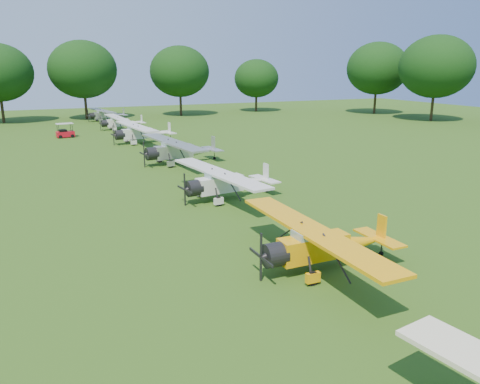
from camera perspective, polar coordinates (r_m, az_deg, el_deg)
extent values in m
plane|color=#244C13|center=(29.89, -2.06, -1.74)|extent=(160.00, 160.00, 0.00)
cylinder|color=black|center=(83.70, 22.40, 9.74)|extent=(0.44, 0.44, 4.99)
ellipsoid|color=black|center=(83.48, 22.82, 13.90)|extent=(11.65, 11.65, 9.90)
cylinder|color=black|center=(93.26, 16.13, 10.65)|extent=(0.44, 0.44, 4.81)
ellipsoid|color=black|center=(93.05, 16.40, 14.26)|extent=(11.23, 11.23, 9.55)
cylinder|color=black|center=(94.25, 1.98, 10.92)|extent=(0.44, 0.44, 3.70)
ellipsoid|color=black|center=(94.03, 2.01, 13.67)|extent=(8.63, 8.63, 7.34)
cylinder|color=black|center=(86.68, -7.24, 10.72)|extent=(0.44, 0.44, 4.51)
ellipsoid|color=black|center=(86.45, -7.37, 14.37)|extent=(10.52, 10.52, 8.94)
cylinder|color=black|center=(83.98, -18.29, 10.04)|extent=(0.44, 0.44, 4.74)
ellipsoid|color=black|center=(83.75, -18.62, 13.98)|extent=(11.05, 11.05, 9.39)
cylinder|color=black|center=(83.47, -27.00, 9.06)|extent=(0.44, 0.44, 4.49)
cube|color=#E79E09|center=(20.60, 8.94, -6.73)|extent=(3.20, 0.97, 1.05)
cone|color=#E79E09|center=(22.17, 14.80, -5.88)|extent=(2.80, 0.92, 0.90)
cube|color=#8CA5B2|center=(20.36, 8.76, -5.34)|extent=(1.60, 0.93, 0.55)
cylinder|color=black|center=(19.69, 4.26, -7.63)|extent=(0.91, 1.04, 1.04)
cube|color=black|center=(19.41, 2.56, -7.95)|extent=(0.06, 0.12, 2.10)
cube|color=#E79E09|center=(20.27, 8.79, -4.68)|extent=(1.52, 10.59, 0.14)
cube|color=#E79E09|center=(22.62, 16.87, -4.26)|extent=(0.10, 0.55, 1.30)
cube|color=#E79E09|center=(22.71, 16.59, -5.37)|extent=(0.87, 2.80, 0.09)
cylinder|color=black|center=(19.54, 8.87, -10.37)|extent=(0.60, 0.16, 0.60)
cylinder|color=black|center=(21.48, 5.23, -7.83)|extent=(0.60, 0.16, 0.60)
cylinder|color=black|center=(23.12, 16.81, -7.22)|extent=(0.24, 0.08, 0.24)
cube|color=silver|center=(31.06, -2.48, 0.93)|extent=(3.32, 1.40, 1.06)
cone|color=silver|center=(32.48, 1.69, 1.29)|extent=(2.92, 1.30, 0.91)
cube|color=#8CA5B2|center=(30.88, -2.65, 1.90)|extent=(1.72, 1.14, 0.55)
cylinder|color=black|center=(30.20, -5.63, 0.46)|extent=(1.04, 1.16, 1.05)
cube|color=black|center=(29.93, -6.75, 0.29)|extent=(0.08, 0.13, 2.11)
cube|color=silver|center=(30.83, -2.66, 2.36)|extent=(2.95, 10.76, 0.14)
cube|color=silver|center=(32.92, 3.16, 2.36)|extent=(0.18, 0.56, 1.31)
cube|color=silver|center=(32.97, 3.01, 1.58)|extent=(1.25, 2.91, 0.09)
cylinder|color=black|center=(29.82, -2.61, -1.17)|extent=(0.62, 0.24, 0.60)
cylinder|color=black|center=(31.96, -4.83, -0.10)|extent=(0.62, 0.24, 0.60)
cylinder|color=black|center=(33.28, 3.27, 0.22)|extent=(0.25, 0.11, 0.24)
cube|color=#B3B3B8|center=(43.03, -8.09, 4.90)|extent=(3.61, 1.46, 1.15)
cone|color=#B3B3B8|center=(44.27, -4.54, 5.07)|extent=(3.17, 1.35, 0.99)
cube|color=#8CA5B2|center=(42.89, -8.26, 5.68)|extent=(1.86, 1.21, 0.60)
cylinder|color=black|center=(42.29, -10.70, 4.61)|extent=(1.12, 1.25, 1.14)
cube|color=black|center=(42.05, -11.61, 4.51)|extent=(0.08, 0.14, 2.30)
cube|color=#B3B3B8|center=(42.85, -8.27, 6.04)|extent=(2.98, 11.73, 0.15)
cube|color=#B3B3B8|center=(44.66, -3.29, 5.89)|extent=(0.18, 0.61, 1.43)
cube|color=#B3B3B8|center=(44.69, -3.41, 5.26)|extent=(1.30, 3.16, 0.10)
cylinder|color=black|center=(41.61, -8.42, 3.39)|extent=(0.67, 0.25, 0.66)
cylinder|color=black|center=(44.11, -9.80, 3.99)|extent=(0.67, 0.25, 0.66)
cylinder|color=black|center=(44.96, -3.14, 4.14)|extent=(0.27, 0.12, 0.26)
cube|color=silver|center=(55.69, -12.43, 6.97)|extent=(3.52, 1.37, 1.13)
cone|color=silver|center=(56.63, -9.61, 7.07)|extent=(3.09, 1.27, 0.97)
cube|color=#8CA5B2|center=(55.58, -12.57, 7.56)|extent=(1.81, 1.16, 0.59)
cylinder|color=black|center=(55.12, -14.47, 6.76)|extent=(1.08, 1.21, 1.12)
cube|color=black|center=(54.94, -15.17, 6.69)|extent=(0.08, 0.13, 2.26)
cube|color=silver|center=(55.55, -12.59, 7.83)|extent=(2.71, 11.49, 0.15)
cube|color=silver|center=(56.93, -8.61, 7.70)|extent=(0.17, 0.60, 1.40)
cube|color=silver|center=(56.96, -8.69, 7.21)|extent=(1.22, 3.09, 0.10)
cylinder|color=black|center=(54.28, -12.82, 5.88)|extent=(0.66, 0.24, 0.64)
cylinder|color=black|center=(56.83, -13.63, 6.23)|extent=(0.66, 0.24, 0.64)
cylinder|color=black|center=(57.16, -8.46, 6.34)|extent=(0.27, 0.11, 0.26)
cube|color=silver|center=(68.63, -14.70, 8.17)|extent=(3.04, 1.07, 0.98)
cone|color=silver|center=(69.24, -12.65, 8.24)|extent=(2.66, 1.00, 0.84)
cube|color=#8CA5B2|center=(68.55, -14.81, 8.59)|extent=(1.55, 0.95, 0.51)
cylinder|color=black|center=(68.26, -16.17, 8.04)|extent=(0.90, 1.02, 0.97)
cube|color=black|center=(68.14, -16.67, 7.99)|extent=(0.06, 0.12, 1.96)
cube|color=silver|center=(68.53, -14.82, 8.79)|extent=(1.97, 9.97, 0.13)
cube|color=silver|center=(69.44, -11.92, 8.69)|extent=(0.13, 0.52, 1.22)
cube|color=silver|center=(69.46, -11.97, 8.34)|extent=(0.96, 2.66, 0.08)
cylinder|color=black|center=(67.42, -15.06, 7.43)|extent=(0.57, 0.18, 0.56)
cylinder|color=black|center=(69.68, -15.49, 7.64)|extent=(0.57, 0.18, 0.56)
cylinder|color=black|center=(69.60, -11.79, 7.71)|extent=(0.23, 0.09, 0.22)
cube|color=#B3B3B8|center=(80.10, -16.35, 8.98)|extent=(3.10, 1.38, 0.98)
cone|color=#B3B3B8|center=(80.90, -14.62, 9.05)|extent=(2.72, 1.27, 0.84)
cube|color=#8CA5B2|center=(80.02, -16.44, 9.34)|extent=(1.62, 1.10, 0.51)
cylinder|color=black|center=(79.59, -17.58, 8.85)|extent=(0.99, 1.10, 0.97)
cube|color=black|center=(79.42, -18.01, 8.81)|extent=(0.07, 0.12, 1.96)
cube|color=#B3B3B8|center=(80.00, -16.46, 9.51)|extent=(3.01, 10.01, 0.13)
cube|color=#B3B3B8|center=(81.16, -14.01, 9.44)|extent=(0.18, 0.52, 1.22)
cube|color=#B3B3B8|center=(81.17, -14.06, 9.14)|extent=(1.22, 2.72, 0.08)
cylinder|color=black|center=(78.84, -16.58, 8.36)|extent=(0.58, 0.24, 0.56)
cylinder|color=black|center=(81.06, -17.08, 8.49)|extent=(0.58, 0.24, 0.56)
cylinder|color=black|center=(81.31, -13.90, 8.61)|extent=(0.23, 0.11, 0.22)
cube|color=red|center=(63.01, -20.52, 6.63)|extent=(2.23, 1.41, 0.67)
cube|color=black|center=(62.91, -20.81, 6.95)|extent=(0.99, 1.15, 0.43)
cube|color=silver|center=(62.85, -20.63, 7.81)|extent=(2.15, 1.49, 0.08)
cylinder|color=black|center=(62.33, -21.04, 6.30)|extent=(0.43, 0.19, 0.42)
cylinder|color=black|center=(63.49, -21.24, 6.42)|extent=(0.43, 0.19, 0.42)
cylinder|color=black|center=(62.60, -19.75, 6.45)|extent=(0.43, 0.19, 0.42)
cylinder|color=black|center=(63.75, -19.97, 6.57)|extent=(0.43, 0.19, 0.42)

